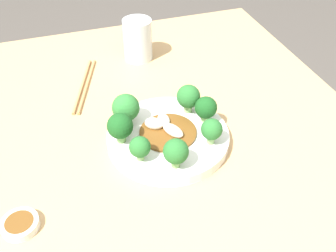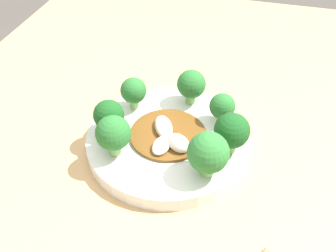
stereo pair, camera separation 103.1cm
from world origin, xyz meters
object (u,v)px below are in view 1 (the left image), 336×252
object	(u,v)px
broccoli_east	(176,152)
broccoli_south	(120,126)
stirfry_center	(166,129)
sauce_dish	(20,224)
drinking_glass	(138,40)
broccoli_northeast	(212,130)
plate	(168,137)
broccoli_northwest	(188,97)
broccoli_southeast	(140,147)
chopsticks	(85,85)
broccoli_southwest	(126,108)
broccoli_north	(206,108)

from	to	relation	value
broccoli_east	broccoli_south	size ratio (longest dim) A/B	0.94
broccoli_east	stirfry_center	world-z (taller)	broccoli_east
stirfry_center	sauce_dish	size ratio (longest dim) A/B	1.85
drinking_glass	broccoli_northeast	bearing A→B (deg)	5.95
broccoli_south	drinking_glass	world-z (taller)	drinking_glass
sauce_dish	plate	bearing A→B (deg)	112.41
broccoli_northeast	broccoli_northwest	bearing A→B (deg)	-176.07
broccoli_southeast	broccoli_northeast	world-z (taller)	broccoli_northeast
broccoli_southeast	chopsticks	xyz separation A→B (m)	(-0.32, -0.06, -0.05)
plate	broccoli_southwest	xyz separation A→B (m)	(-0.06, -0.07, 0.05)
broccoli_south	sauce_dish	xyz separation A→B (m)	(0.13, -0.21, -0.05)
broccoli_northwest	broccoli_south	distance (m)	0.17
broccoli_south	broccoli_southwest	bearing A→B (deg)	155.31
broccoli_north	broccoli_southwest	distance (m)	0.17
broccoli_northwest	broccoli_south	size ratio (longest dim) A/B	1.00
broccoli_north	drinking_glass	bearing A→B (deg)	-170.16
chopsticks	plate	bearing A→B (deg)	27.29
stirfry_center	sauce_dish	distance (m)	0.33
broccoli_north	broccoli_south	distance (m)	0.19
broccoli_northwest	broccoli_southwest	bearing A→B (deg)	-91.67
broccoli_southeast	sauce_dish	bearing A→B (deg)	-72.89
broccoli_north	stirfry_center	xyz separation A→B (m)	(0.01, -0.09, -0.03)
broccoli_northwest	sauce_dish	world-z (taller)	broccoli_northwest
broccoli_north	broccoli_northwest	bearing A→B (deg)	-150.39
broccoli_northwest	stirfry_center	world-z (taller)	broccoli_northwest
broccoli_southeast	drinking_glass	distance (m)	0.42
plate	broccoli_southwest	bearing A→B (deg)	-130.16
broccoli_east	chopsticks	distance (m)	0.38
broccoli_southeast	drinking_glass	size ratio (longest dim) A/B	0.47
plate	broccoli_northeast	size ratio (longest dim) A/B	4.47
plate	chopsticks	bearing A→B (deg)	-152.71
broccoli_northwest	chopsticks	bearing A→B (deg)	-135.50
plate	sauce_dish	bearing A→B (deg)	-67.59
broccoli_east	broccoli_southwest	bearing A→B (deg)	-159.63
broccoli_southwest	drinking_glass	world-z (taller)	drinking_glass
broccoli_east	broccoli_north	world-z (taller)	broccoli_east
broccoli_east	broccoli_southeast	xyz separation A→B (m)	(-0.04, -0.06, -0.01)
broccoli_northwest	broccoli_southwest	world-z (taller)	broccoli_southwest
broccoli_east	broccoli_south	bearing A→B (deg)	-140.90
broccoli_north	sauce_dish	size ratio (longest dim) A/B	0.92
broccoli_east	broccoli_northeast	distance (m)	0.10
broccoli_northwest	stirfry_center	bearing A→B (deg)	-53.51
broccoli_northwest	stirfry_center	distance (m)	0.09
broccoli_northwest	broccoli_south	world-z (taller)	same
broccoli_south	drinking_glass	xyz separation A→B (m)	(-0.35, 0.13, -0.01)
broccoli_northwest	chopsticks	world-z (taller)	broccoli_northwest
broccoli_northeast	drinking_glass	xyz separation A→B (m)	(-0.41, -0.04, -0.00)
broccoli_southeast	sauce_dish	size ratio (longest dim) A/B	0.82
broccoli_northwest	broccoli_southeast	size ratio (longest dim) A/B	1.25
sauce_dish	broccoli_east	bearing A→B (deg)	96.51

